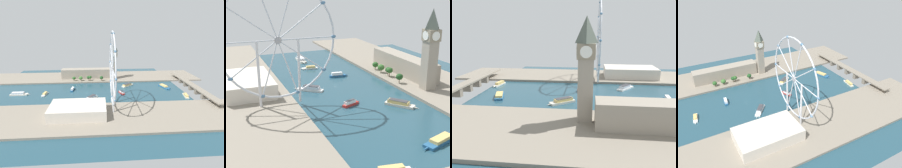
{
  "view_description": "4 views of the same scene",
  "coord_description": "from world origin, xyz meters",
  "views": [
    {
      "loc": [
        326.86,
        24.42,
        123.53
      ],
      "look_at": [
        -16.04,
        49.8,
        10.62
      ],
      "focal_mm": 29.05,
      "sensor_mm": 36.0,
      "label": 1
    },
    {
      "loc": [
        131.15,
        329.61,
        113.11
      ],
      "look_at": [
        12.97,
        39.78,
        13.96
      ],
      "focal_mm": 52.86,
      "sensor_mm": 36.0,
      "label": 2
    },
    {
      "loc": [
        -256.15,
        56.23,
        77.86
      ],
      "look_at": [
        7.79,
        86.67,
        10.79
      ],
      "focal_mm": 36.16,
      "sensor_mm": 36.0,
      "label": 3
    },
    {
      "loc": [
        290.86,
        -84.33,
        195.03
      ],
      "look_at": [
        -2.89,
        80.06,
        9.18
      ],
      "focal_mm": 36.17,
      "sensor_mm": 36.0,
      "label": 4
    }
  ],
  "objects": [
    {
      "name": "tour_boat_2",
      "position": [
        -18.64,
        158.38,
        1.92
      ],
      "size": [
        34.78,
        17.39,
        4.54
      ],
      "rotation": [
        0.0,
        0.0,
        0.31
      ],
      "color": "#235684",
      "rests_on": "ground_plane"
    },
    {
      "name": "riverbank_left",
      "position": [
        -102.17,
        0.0,
        1.5
      ],
      "size": [
        90.0,
        520.0,
        3.0
      ],
      "primitive_type": "cube",
      "color": "gray",
      "rests_on": "ground_plane"
    },
    {
      "name": "tour_boat_6",
      "position": [
        -14.58,
        -28.23,
        2.37
      ],
      "size": [
        23.72,
        6.83,
        5.71
      ],
      "rotation": [
        0.0,
        0.0,
        3.04
      ],
      "color": "#235684",
      "rests_on": "ground_plane"
    },
    {
      "name": "parliament_block",
      "position": [
        -92.71,
        -5.58,
        13.78
      ],
      "size": [
        22.0,
        113.4,
        21.56
      ],
      "primitive_type": "cube",
      "color": "gray",
      "rests_on": "riverbank_left"
    },
    {
      "name": "tree_row_embankment",
      "position": [
        -67.25,
        -3.4,
        9.96
      ],
      "size": [
        10.98,
        69.07,
        11.26
      ],
      "color": "#513823",
      "rests_on": "riverbank_left"
    },
    {
      "name": "tour_boat_7",
      "position": [
        6.16,
        -76.42,
        1.69
      ],
      "size": [
        24.79,
        8.46,
        4.22
      ],
      "rotation": [
        0.0,
        0.0,
        6.14
      ],
      "color": "white",
      "rests_on": "ground_plane"
    },
    {
      "name": "tour_boat_0",
      "position": [
        33.74,
        179.58,
        2.05
      ],
      "size": [
        28.69,
        9.56,
        4.86
      ],
      "rotation": [
        0.0,
        0.0,
        2.98
      ],
      "color": "beige",
      "rests_on": "ground_plane"
    },
    {
      "name": "river_bridge",
      "position": [
        0.0,
        207.63,
        8.2
      ],
      "size": [
        186.35,
        13.1,
        11.57
      ],
      "color": "gray",
      "rests_on": "ground_plane"
    },
    {
      "name": "ground_plane",
      "position": [
        0.0,
        0.0,
        0.0
      ],
      "size": [
        374.35,
        374.35,
        0.0
      ],
      "primitive_type": "plane",
      "color": "#234756"
    },
    {
      "name": "tour_boat_1",
      "position": [
        32.64,
        9.67,
        2.42
      ],
      "size": [
        29.12,
        24.24,
        5.85
      ],
      "rotation": [
        0.0,
        0.0,
        5.62
      ],
      "color": "white",
      "rests_on": "ground_plane"
    },
    {
      "name": "tour_boat_3",
      "position": [
        10.51,
        65.72,
        2.35
      ],
      "size": [
        20.91,
        10.87,
        5.64
      ],
      "rotation": [
        0.0,
        0.0,
        3.52
      ],
      "color": "#B22D28",
      "rests_on": "ground_plane"
    },
    {
      "name": "clock_tower",
      "position": [
        -80.9,
        59.12,
        46.34
      ],
      "size": [
        14.97,
        14.97,
        83.45
      ],
      "color": "gray",
      "rests_on": "riverbank_left"
    },
    {
      "name": "ferris_wheel",
      "position": [
        71.96,
        44.14,
        61.84
      ],
      "size": [
        110.1,
        3.2,
        113.31
      ],
      "color": "silver",
      "rests_on": "riverbank_right"
    },
    {
      "name": "riverbank_right",
      "position": [
        102.17,
        0.0,
        1.5
      ],
      "size": [
        90.0,
        520.0,
        3.0
      ],
      "primitive_type": "cube",
      "color": "gray",
      "rests_on": "ground_plane"
    },
    {
      "name": "riverside_hall",
      "position": [
        95.72,
        -5.7,
        10.66
      ],
      "size": [
        47.96,
        77.47,
        15.33
      ],
      "primitive_type": "cube",
      "color": "beige",
      "rests_on": "riverbank_right"
    },
    {
      "name": "tour_boat_4",
      "position": [
        -31.65,
        83.73,
        2.35
      ],
      "size": [
        24.0,
        29.17,
        5.51
      ],
      "rotation": [
        0.0,
        0.0,
        2.22
      ],
      "color": "beige",
      "rests_on": "ground_plane"
    }
  ]
}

